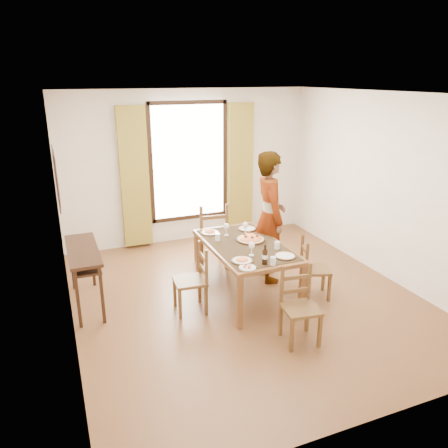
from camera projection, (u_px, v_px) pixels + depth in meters
name	position (u px, v px, depth m)	size (l,w,h in m)	color
ground	(245.00, 297.00, 6.03)	(5.00, 5.00, 0.00)	#473116
room_shell	(242.00, 186.00, 5.65)	(4.60, 5.10, 2.74)	white
console_table	(83.00, 257.00, 5.62)	(0.38, 1.20, 0.80)	black
dining_table	(246.00, 249.00, 5.88)	(0.96, 1.66, 0.76)	brown
chair_west	(192.00, 281.00, 5.57)	(0.42, 0.42, 0.89)	brown
chair_north	(211.00, 237.00, 6.88)	(0.51, 0.51, 1.06)	brown
chair_south	(300.00, 308.00, 4.93)	(0.44, 0.44, 0.88)	brown
chair_east	(313.00, 270.00, 5.94)	(0.48, 0.48, 0.84)	brown
man	(270.00, 217.00, 6.31)	(0.58, 0.77, 1.92)	gray
plate_sw	(242.00, 259.00, 5.30)	(0.27, 0.27, 0.05)	silver
plate_se	(285.00, 255.00, 5.44)	(0.27, 0.27, 0.05)	silver
plate_nw	(210.00, 231.00, 6.25)	(0.27, 0.27, 0.05)	silver
plate_ne	(247.00, 228.00, 6.40)	(0.27, 0.27, 0.05)	silver
pasta_platter	(251.00, 237.00, 5.97)	(0.40, 0.40, 0.10)	red
caprese_plate	(247.00, 267.00, 5.12)	(0.20, 0.20, 0.04)	silver
wine_glass_a	(252.00, 249.00, 5.46)	(0.08, 0.08, 0.18)	white
wine_glass_b	(246.00, 228.00, 6.20)	(0.08, 0.08, 0.18)	white
wine_glass_c	(227.00, 229.00, 6.15)	(0.08, 0.08, 0.18)	white
tumbler_a	(277.00, 245.00, 5.68)	(0.07, 0.07, 0.10)	silver
tumbler_b	(218.00, 237.00, 5.97)	(0.07, 0.07, 0.10)	silver
tumbler_c	(273.00, 261.00, 5.20)	(0.07, 0.07, 0.10)	silver
wine_bottle	(265.00, 255.00, 5.19)	(0.07, 0.07, 0.25)	black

